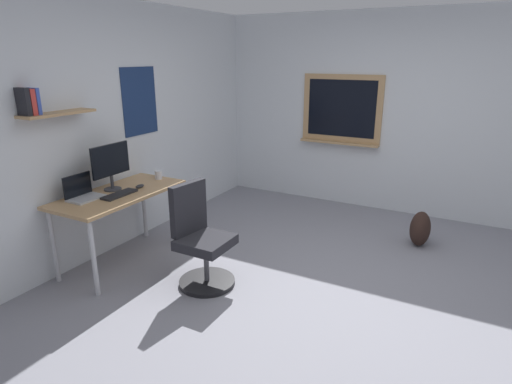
{
  "coord_description": "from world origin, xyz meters",
  "views": [
    {
      "loc": [
        -3.34,
        -1.04,
        2.04
      ],
      "look_at": [
        -0.09,
        0.72,
        0.85
      ],
      "focal_mm": 29.89,
      "sensor_mm": 36.0,
      "label": 1
    }
  ],
  "objects_px": {
    "keyboard": "(120,194)",
    "computer_mouse": "(140,186)",
    "coffee_mug": "(158,175)",
    "office_chair": "(201,242)",
    "desk": "(119,200)",
    "monitor_primary": "(111,164)",
    "backpack": "(420,229)",
    "laptop": "(83,193)"
  },
  "relations": [
    {
      "from": "office_chair",
      "to": "backpack",
      "type": "xyz_separation_m",
      "value": [
        1.83,
        -1.67,
        -0.21
      ]
    },
    {
      "from": "keyboard",
      "to": "computer_mouse",
      "type": "xyz_separation_m",
      "value": [
        0.28,
        0.0,
        0.01
      ]
    },
    {
      "from": "coffee_mug",
      "to": "computer_mouse",
      "type": "bearing_deg",
      "value": -171.77
    },
    {
      "from": "keyboard",
      "to": "computer_mouse",
      "type": "relative_size",
      "value": 3.56
    },
    {
      "from": "laptop",
      "to": "keyboard",
      "type": "bearing_deg",
      "value": -45.08
    },
    {
      "from": "monitor_primary",
      "to": "computer_mouse",
      "type": "height_order",
      "value": "monitor_primary"
    },
    {
      "from": "office_chair",
      "to": "computer_mouse",
      "type": "bearing_deg",
      "value": 78.07
    },
    {
      "from": "desk",
      "to": "monitor_primary",
      "type": "xyz_separation_m",
      "value": [
        0.03,
        0.1,
        0.35
      ]
    },
    {
      "from": "laptop",
      "to": "coffee_mug",
      "type": "relative_size",
      "value": 3.37
    },
    {
      "from": "backpack",
      "to": "computer_mouse",
      "type": "bearing_deg",
      "value": 123.03
    },
    {
      "from": "computer_mouse",
      "to": "coffee_mug",
      "type": "relative_size",
      "value": 1.13
    },
    {
      "from": "keyboard",
      "to": "computer_mouse",
      "type": "height_order",
      "value": "computer_mouse"
    },
    {
      "from": "office_chair",
      "to": "monitor_primary",
      "type": "distance_m",
      "value": 1.22
    },
    {
      "from": "desk",
      "to": "computer_mouse",
      "type": "relative_size",
      "value": 12.69
    },
    {
      "from": "monitor_primary",
      "to": "backpack",
      "type": "relative_size",
      "value": 1.18
    },
    {
      "from": "keyboard",
      "to": "backpack",
      "type": "relative_size",
      "value": 0.94
    },
    {
      "from": "desk",
      "to": "coffee_mug",
      "type": "xyz_separation_m",
      "value": [
        0.56,
        -0.03,
        0.13
      ]
    },
    {
      "from": "computer_mouse",
      "to": "office_chair",
      "type": "bearing_deg",
      "value": -101.93
    },
    {
      "from": "monitor_primary",
      "to": "backpack",
      "type": "bearing_deg",
      "value": -56.06
    },
    {
      "from": "desk",
      "to": "laptop",
      "type": "bearing_deg",
      "value": 152.95
    },
    {
      "from": "office_chair",
      "to": "backpack",
      "type": "bearing_deg",
      "value": -42.37
    },
    {
      "from": "laptop",
      "to": "monitor_primary",
      "type": "relative_size",
      "value": 0.67
    },
    {
      "from": "coffee_mug",
      "to": "monitor_primary",
      "type": "bearing_deg",
      "value": 165.79
    },
    {
      "from": "backpack",
      "to": "keyboard",
      "type": "bearing_deg",
      "value": 127.26
    },
    {
      "from": "desk",
      "to": "keyboard",
      "type": "distance_m",
      "value": 0.14
    },
    {
      "from": "keyboard",
      "to": "laptop",
      "type": "bearing_deg",
      "value": 134.92
    },
    {
      "from": "laptop",
      "to": "backpack",
      "type": "relative_size",
      "value": 0.79
    },
    {
      "from": "laptop",
      "to": "backpack",
      "type": "distance_m",
      "value": 3.56
    },
    {
      "from": "office_chair",
      "to": "backpack",
      "type": "relative_size",
      "value": 2.41
    },
    {
      "from": "monitor_primary",
      "to": "keyboard",
      "type": "xyz_separation_m",
      "value": [
        -0.1,
        -0.18,
        -0.26
      ]
    },
    {
      "from": "office_chair",
      "to": "keyboard",
      "type": "xyz_separation_m",
      "value": [
        -0.1,
        0.87,
        0.35
      ]
    },
    {
      "from": "office_chair",
      "to": "computer_mouse",
      "type": "height_order",
      "value": "office_chair"
    },
    {
      "from": "office_chair",
      "to": "monitor_primary",
      "type": "bearing_deg",
      "value": 89.9
    },
    {
      "from": "office_chair",
      "to": "desk",
      "type": "bearing_deg",
      "value": 91.89
    },
    {
      "from": "monitor_primary",
      "to": "backpack",
      "type": "height_order",
      "value": "monitor_primary"
    },
    {
      "from": "laptop",
      "to": "keyboard",
      "type": "distance_m",
      "value": 0.33
    },
    {
      "from": "desk",
      "to": "keyboard",
      "type": "relative_size",
      "value": 3.57
    },
    {
      "from": "keyboard",
      "to": "desk",
      "type": "bearing_deg",
      "value": 50.49
    },
    {
      "from": "keyboard",
      "to": "backpack",
      "type": "height_order",
      "value": "keyboard"
    },
    {
      "from": "computer_mouse",
      "to": "coffee_mug",
      "type": "bearing_deg",
      "value": 8.23
    },
    {
      "from": "office_chair",
      "to": "keyboard",
      "type": "relative_size",
      "value": 2.57
    },
    {
      "from": "office_chair",
      "to": "coffee_mug",
      "type": "xyz_separation_m",
      "value": [
        0.53,
        0.92,
        0.39
      ]
    }
  ]
}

